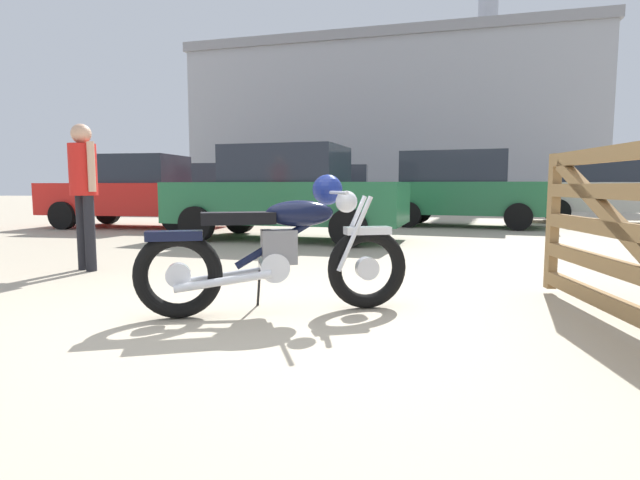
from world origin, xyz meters
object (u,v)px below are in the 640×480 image
object	(u,v)px
vintage_motorcycle	(283,249)
bystander	(83,181)
white_estate_far	(461,188)
pale_sedan_back	(626,187)
dark_sedan_left	(138,192)
blue_hatchback_right	(316,187)
silver_sedan_mid	(188,187)
red_hatchback_near	(287,193)

from	to	relation	value
vintage_motorcycle	bystander	bearing A→B (deg)	128.64
white_estate_far	pale_sedan_back	distance (m)	4.57
dark_sedan_left	blue_hatchback_right	world-z (taller)	blue_hatchback_right
blue_hatchback_right	silver_sedan_mid	bearing A→B (deg)	20.73
dark_sedan_left	pale_sedan_back	xyz separation A→B (m)	(11.62, 3.67, 0.10)
bystander	silver_sedan_mid	size ratio (longest dim) A/B	0.35
blue_hatchback_right	red_hatchback_near	bearing A→B (deg)	94.67
bystander	dark_sedan_left	world-z (taller)	dark_sedan_left
vintage_motorcycle	bystander	distance (m)	3.13
vintage_motorcycle	pale_sedan_back	world-z (taller)	pale_sedan_back
white_estate_far	blue_hatchback_right	size ratio (longest dim) A/B	0.85
silver_sedan_mid	blue_hatchback_right	distance (m)	4.72
silver_sedan_mid	pale_sedan_back	bearing A→B (deg)	-13.43
red_hatchback_near	vintage_motorcycle	bearing A→B (deg)	109.98
pale_sedan_back	silver_sedan_mid	bearing A→B (deg)	0.11
bystander	dark_sedan_left	bearing A→B (deg)	52.48
vintage_motorcycle	pale_sedan_back	distance (m)	12.34
white_estate_far	silver_sedan_mid	world-z (taller)	white_estate_far
vintage_motorcycle	bystander	world-z (taller)	bystander
vintage_motorcycle	silver_sedan_mid	size ratio (longest dim) A/B	0.41
red_hatchback_near	blue_hatchback_right	bearing A→B (deg)	-75.84
bystander	silver_sedan_mid	world-z (taller)	silver_sedan_mid
vintage_motorcycle	red_hatchback_near	distance (m)	5.35
bystander	white_estate_far	world-z (taller)	white_estate_far
bystander	pale_sedan_back	bearing A→B (deg)	-17.22
silver_sedan_mid	pale_sedan_back	size ratio (longest dim) A/B	0.97
bystander	blue_hatchback_right	xyz separation A→B (m)	(-0.36, 13.88, -0.08)
dark_sedan_left	bystander	bearing A→B (deg)	-65.34
bystander	silver_sedan_mid	bearing A→B (deg)	47.33
vintage_motorcycle	red_hatchback_near	world-z (taller)	red_hatchback_near
silver_sedan_mid	pale_sedan_back	xyz separation A→B (m)	(13.41, -2.49, 0.00)
pale_sedan_back	red_hatchback_near	distance (m)	9.33
dark_sedan_left	red_hatchback_near	xyz separation A→B (m)	(4.16, -1.94, 0.00)
bystander	red_hatchback_near	bearing A→B (deg)	6.40
pale_sedan_back	blue_hatchback_right	distance (m)	10.22
bystander	blue_hatchback_right	world-z (taller)	blue_hatchback_right
vintage_motorcycle	silver_sedan_mid	distance (m)	15.16
dark_sedan_left	silver_sedan_mid	distance (m)	6.41
bystander	red_hatchback_near	xyz separation A→B (m)	(1.34, 3.75, -0.18)
bystander	vintage_motorcycle	bearing A→B (deg)	-90.95
dark_sedan_left	white_estate_far	bearing A→B (deg)	12.33
bystander	dark_sedan_left	xyz separation A→B (m)	(-2.83, 5.68, -0.18)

